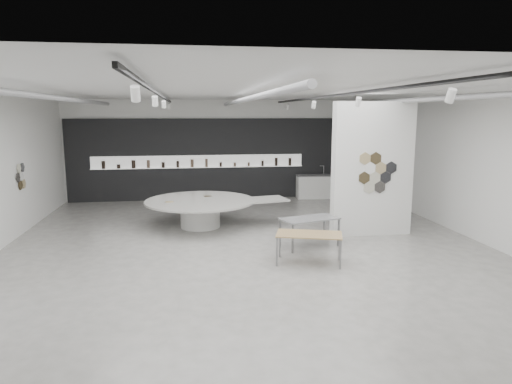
{
  "coord_description": "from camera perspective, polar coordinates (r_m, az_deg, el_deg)",
  "views": [
    {
      "loc": [
        -1.4,
        -10.62,
        3.29
      ],
      "look_at": [
        0.35,
        1.2,
        1.23
      ],
      "focal_mm": 32.0,
      "sensor_mm": 36.0,
      "label": 1
    }
  ],
  "objects": [
    {
      "name": "room",
      "position": [
        10.77,
        -1.42,
        3.31
      ],
      "size": [
        12.02,
        14.02,
        3.82
      ],
      "color": "#9C9993",
      "rests_on": "ground"
    },
    {
      "name": "back_wall_display",
      "position": [
        17.69,
        -4.13,
        4.11
      ],
      "size": [
        11.8,
        0.27,
        3.1
      ],
      "color": "black",
      "rests_on": "ground"
    },
    {
      "name": "partition_column",
      "position": [
        12.7,
        14.35,
        2.76
      ],
      "size": [
        2.2,
        0.38,
        3.6
      ],
      "color": "white",
      "rests_on": "ground"
    },
    {
      "name": "display_island",
      "position": [
        13.4,
        -6.7,
        -2.16
      ],
      "size": [
        4.47,
        3.74,
        0.82
      ],
      "rotation": [
        0.0,
        0.0,
        0.2
      ],
      "color": "white",
      "rests_on": "ground"
    },
    {
      "name": "sample_table_wood",
      "position": [
        10.18,
        6.66,
        -5.46
      ],
      "size": [
        1.58,
        1.11,
        0.67
      ],
      "rotation": [
        0.0,
        0.0,
        -0.3
      ],
      "color": "#A18153",
      "rests_on": "ground"
    },
    {
      "name": "sample_table_stone",
      "position": [
        11.43,
        6.71,
        -3.55
      ],
      "size": [
        1.56,
        1.1,
        0.73
      ],
      "rotation": [
        0.0,
        0.0,
        0.31
      ],
      "color": "gray",
      "rests_on": "ground"
    },
    {
      "name": "kitchen_counter",
      "position": [
        18.05,
        7.62,
        0.69
      ],
      "size": [
        1.63,
        0.7,
        1.26
      ],
      "rotation": [
        0.0,
        0.0,
        -0.05
      ],
      "color": "white",
      "rests_on": "ground"
    }
  ]
}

